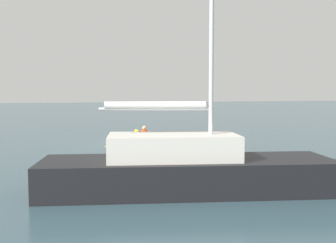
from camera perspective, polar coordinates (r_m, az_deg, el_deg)
ground_plane at (r=20.27m, az=-4.34°, el=-3.31°), size 160.00×160.00×0.00m
kayak at (r=19.67m, az=-3.82°, el=-3.17°), size 4.10×2.19×0.25m
kayaker at (r=19.71m, az=-3.42°, el=-1.86°), size 0.99×2.26×0.75m
sailboat_far_left_berth at (r=10.65m, az=3.22°, el=-6.79°), size 8.76×3.48×10.22m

